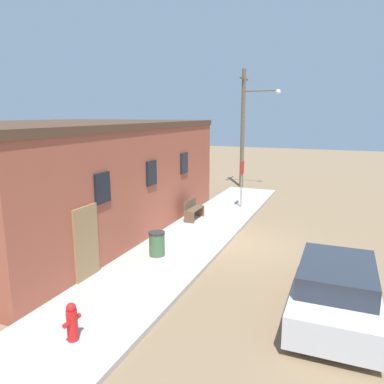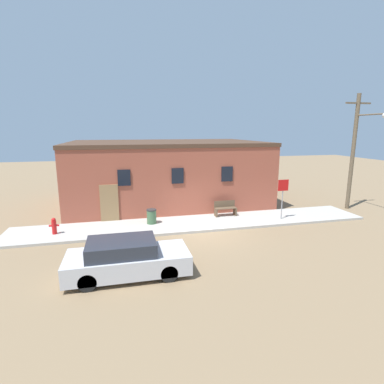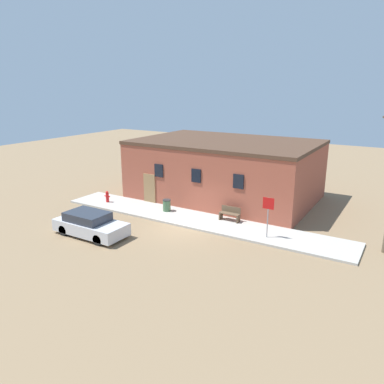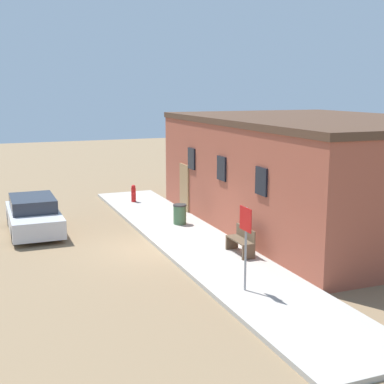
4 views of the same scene
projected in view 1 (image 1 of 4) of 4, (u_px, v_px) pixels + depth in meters
The scene contains 9 objects.
ground_plane at pixel (230, 243), 13.83m from camera, with size 80.00×80.00×0.00m, color #846B4C.
sidewalk at pixel (194, 236), 14.34m from camera, with size 19.57×2.85×0.13m.
brick_building at pixel (58, 176), 15.34m from camera, with size 13.06×8.73×4.36m.
fire_hydrant at pixel (72, 322), 7.59m from camera, with size 0.47×0.22×0.82m.
stop_sign at pixel (242, 175), 18.29m from camera, with size 0.64×0.06×2.29m.
bench at pixel (193, 210), 16.39m from camera, with size 1.29×0.44×0.88m.
trash_bin at pixel (157, 244), 12.18m from camera, with size 0.54×0.54×0.80m.
utility_pole at pixel (245, 124), 23.53m from camera, with size 1.80×2.40×7.38m.
parked_car at pixel (336, 288), 8.80m from camera, with size 4.34×1.84×1.35m.
Camera 1 is at (-12.71, -3.65, 4.69)m, focal length 35.00 mm.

